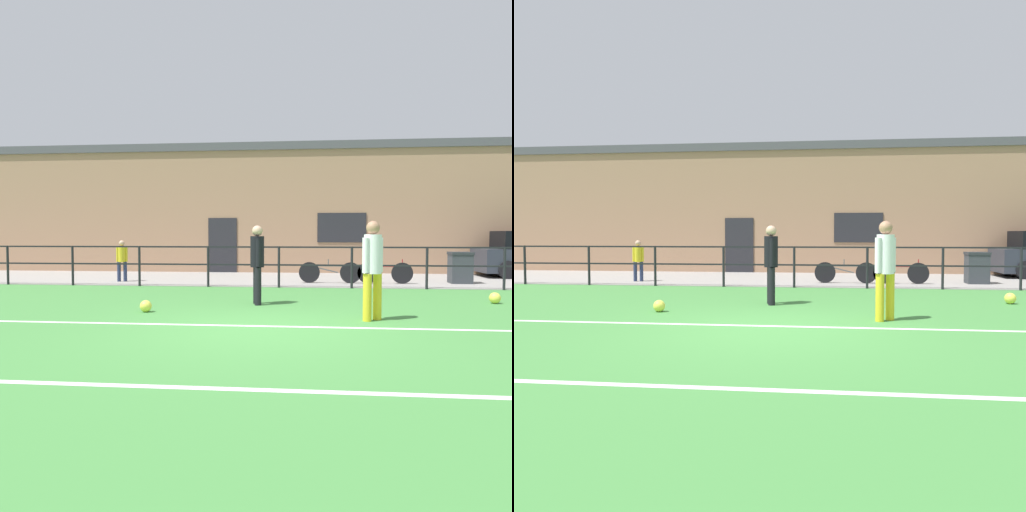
% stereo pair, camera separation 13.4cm
% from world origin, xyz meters
% --- Properties ---
extents(ground, '(60.00, 44.00, 0.04)m').
position_xyz_m(ground, '(0.00, 0.00, -0.02)').
color(ground, '#42843D').
extents(field_line_touchline, '(36.00, 0.11, 0.00)m').
position_xyz_m(field_line_touchline, '(0.00, 0.24, 0.00)').
color(field_line_touchline, white).
rests_on(field_line_touchline, ground).
extents(field_line_hash, '(36.00, 0.11, 0.00)m').
position_xyz_m(field_line_hash, '(0.00, -3.02, 0.00)').
color(field_line_hash, white).
rests_on(field_line_hash, ground).
extents(pavement_strip, '(48.00, 5.00, 0.02)m').
position_xyz_m(pavement_strip, '(0.00, 8.50, 0.01)').
color(pavement_strip, gray).
rests_on(pavement_strip, ground).
extents(perimeter_fence, '(36.07, 0.07, 1.15)m').
position_xyz_m(perimeter_fence, '(0.00, 6.00, 0.75)').
color(perimeter_fence, black).
rests_on(perimeter_fence, ground).
extents(clubhouse_facade, '(28.00, 2.56, 4.96)m').
position_xyz_m(clubhouse_facade, '(-0.00, 12.20, 2.49)').
color(clubhouse_facade, '#A37A5B').
rests_on(clubhouse_facade, ground).
extents(player_goalkeeper, '(0.29, 0.45, 1.67)m').
position_xyz_m(player_goalkeeper, '(-0.28, 2.69, 0.95)').
color(player_goalkeeper, black).
rests_on(player_goalkeeper, ground).
extents(player_striker, '(0.38, 0.35, 1.72)m').
position_xyz_m(player_striker, '(1.90, 0.97, 0.98)').
color(player_striker, gold).
rests_on(player_striker, ground).
extents(soccer_ball_match, '(0.23, 0.23, 0.23)m').
position_xyz_m(soccer_ball_match, '(-2.30, 1.45, 0.11)').
color(soccer_ball_match, '#E5E04C').
rests_on(soccer_ball_match, ground).
extents(soccer_ball_spare, '(0.24, 0.24, 0.24)m').
position_xyz_m(soccer_ball_spare, '(4.80, 3.34, 0.12)').
color(soccer_ball_spare, '#E5E04C').
rests_on(soccer_ball_spare, ground).
extents(spectator_child, '(0.34, 0.22, 1.27)m').
position_xyz_m(spectator_child, '(-4.92, 7.06, 0.74)').
color(spectator_child, '#232D4C').
rests_on(spectator_child, pavement_strip).
extents(bicycle_parked_0, '(2.13, 0.04, 0.73)m').
position_xyz_m(bicycle_parked_0, '(2.82, 7.20, 0.35)').
color(bicycle_parked_0, black).
rests_on(bicycle_parked_0, pavement_strip).
extents(bicycle_parked_1, '(2.36, 0.04, 0.73)m').
position_xyz_m(bicycle_parked_1, '(1.71, 7.20, 0.35)').
color(bicycle_parked_1, black).
rests_on(bicycle_parked_1, pavement_strip).
extents(trash_bin_0, '(0.65, 0.55, 0.94)m').
position_xyz_m(trash_bin_0, '(5.33, 7.54, 0.49)').
color(trash_bin_0, '#33383D').
rests_on(trash_bin_0, pavement_strip).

